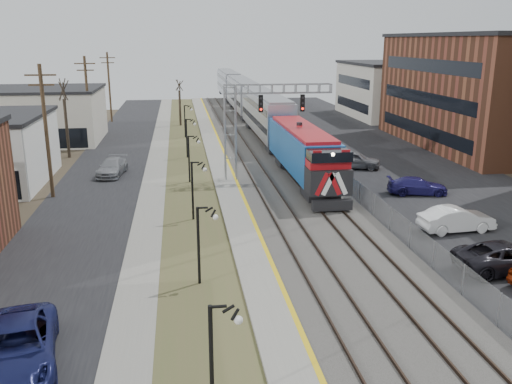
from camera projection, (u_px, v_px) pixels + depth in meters
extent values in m
plane|color=#473D2D|center=(319.00, 372.00, 19.68)|extent=(160.00, 160.00, 0.00)
cube|color=black|center=(109.00, 167.00, 51.47)|extent=(7.00, 120.00, 0.04)
cube|color=gray|center=(157.00, 165.00, 52.07)|extent=(2.00, 120.00, 0.08)
cube|color=#4D522C|center=(188.00, 164.00, 52.49)|extent=(4.00, 120.00, 0.06)
cube|color=gray|center=(219.00, 162.00, 52.87)|extent=(2.00, 120.00, 0.24)
cube|color=#595651|center=(269.00, 161.00, 53.55)|extent=(8.00, 120.00, 0.20)
cube|color=black|center=(385.00, 158.00, 55.21)|extent=(16.00, 120.00, 0.04)
cube|color=gold|center=(228.00, 161.00, 52.95)|extent=(0.24, 120.00, 0.01)
cube|color=#2D2119|center=(242.00, 160.00, 53.13)|extent=(0.08, 120.00, 0.15)
cube|color=#2D2119|center=(257.00, 160.00, 53.34)|extent=(0.08, 120.00, 0.15)
cube|color=#2D2119|center=(277.00, 159.00, 53.61)|extent=(0.08, 120.00, 0.15)
cube|color=#2D2119|center=(292.00, 159.00, 53.81)|extent=(0.08, 120.00, 0.15)
cube|color=#13509A|center=(304.00, 154.00, 45.01)|extent=(3.00, 17.00, 4.25)
cube|color=black|center=(332.00, 205.00, 37.20)|extent=(2.80, 0.50, 0.70)
cube|color=#ABADB6|center=(266.00, 115.00, 64.21)|extent=(3.00, 22.00, 5.33)
cube|color=#ABADB6|center=(243.00, 96.00, 85.94)|extent=(3.00, 22.00, 5.33)
cube|color=#ABADB6|center=(229.00, 85.00, 107.66)|extent=(3.00, 22.00, 5.33)
cube|color=gray|center=(230.00, 135.00, 45.22)|extent=(1.00, 1.00, 8.00)
cube|color=gray|center=(278.00, 89.00, 44.74)|extent=(9.00, 0.80, 0.80)
cube|color=black|center=(261.00, 104.00, 44.42)|extent=(0.35, 0.25, 1.40)
cube|color=black|center=(302.00, 103.00, 44.90)|extent=(0.35, 0.25, 1.40)
cylinder|color=black|center=(211.00, 364.00, 16.69)|extent=(0.14, 0.14, 4.00)
cylinder|color=black|center=(199.00, 246.00, 26.22)|extent=(0.14, 0.14, 4.00)
cylinder|color=black|center=(193.00, 191.00, 35.75)|extent=(0.14, 0.14, 4.00)
cylinder|color=black|center=(189.00, 159.00, 45.28)|extent=(0.14, 0.14, 4.00)
cylinder|color=black|center=(187.00, 139.00, 54.81)|extent=(0.14, 0.14, 4.00)
cylinder|color=black|center=(185.00, 122.00, 66.25)|extent=(0.14, 0.14, 4.00)
cylinder|color=#4C3823|center=(46.00, 133.00, 40.18)|extent=(0.28, 0.28, 10.00)
cylinder|color=#4C3823|center=(88.00, 103.00, 59.24)|extent=(0.28, 0.28, 10.00)
cylinder|color=#4C3823|center=(109.00, 88.00, 78.30)|extent=(0.28, 0.28, 10.00)
cube|color=gray|center=(311.00, 153.00, 53.94)|extent=(0.04, 120.00, 1.60)
cube|color=#BBB5A4|center=(39.00, 116.00, 63.66)|extent=(14.00, 12.00, 6.00)
cube|color=brown|center=(492.00, 92.00, 60.26)|extent=(16.00, 26.00, 12.00)
cube|color=#BBB5A4|center=(402.00, 91.00, 84.62)|extent=(16.00, 18.00, 8.00)
cylinder|color=#382D23|center=(67.00, 129.00, 54.82)|extent=(0.30, 0.30, 5.95)
cylinder|color=#382D23|center=(180.00, 108.00, 75.59)|extent=(0.30, 0.30, 4.90)
imported|color=white|center=(457.00, 220.00, 33.90)|extent=(4.82, 1.98, 1.55)
imported|color=black|center=(508.00, 258.00, 28.06)|extent=(5.59, 2.73, 1.53)
imported|color=navy|center=(417.00, 186.00, 42.11)|extent=(4.83, 2.64, 1.33)
imported|color=slate|center=(355.00, 160.00, 50.59)|extent=(5.14, 3.41, 1.63)
imported|color=#161B4E|center=(17.00, 348.00, 19.71)|extent=(3.77, 6.31, 1.64)
imported|color=gray|center=(112.00, 168.00, 48.04)|extent=(2.68, 5.21, 1.45)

